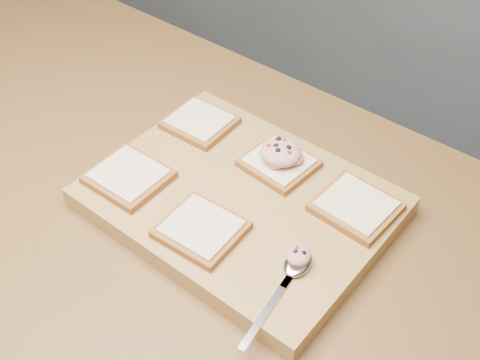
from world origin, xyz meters
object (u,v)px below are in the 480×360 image
object	(u,v)px
cutting_board	(240,202)
spoon	(294,270)
bread_far_center	(279,163)
tuna_salad_dollop	(281,152)

from	to	relation	value
cutting_board	spoon	world-z (taller)	spoon
cutting_board	spoon	bearing A→B (deg)	-25.23
cutting_board	spoon	size ratio (longest dim) A/B	2.44
cutting_board	bread_far_center	bearing A→B (deg)	83.70
tuna_salad_dollop	spoon	bearing A→B (deg)	-48.78
cutting_board	spoon	distance (m)	0.17
cutting_board	bread_far_center	distance (m)	0.09
cutting_board	bread_far_center	xyz separation A→B (m)	(0.01, 0.09, 0.03)
cutting_board	tuna_salad_dollop	distance (m)	0.10
cutting_board	tuna_salad_dollop	bearing A→B (deg)	82.97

